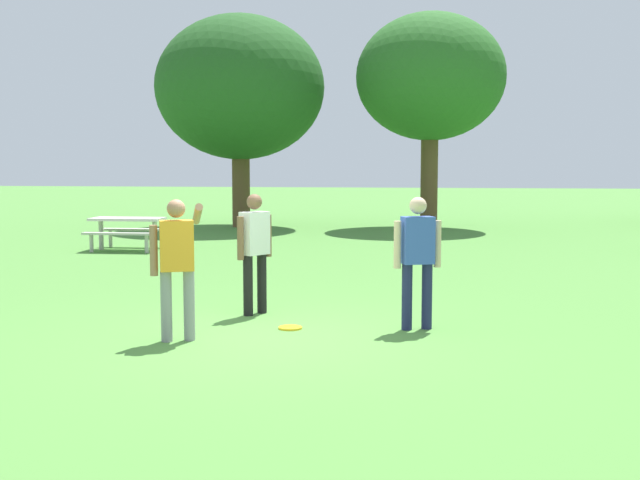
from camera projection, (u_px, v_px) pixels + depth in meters
ground_plane at (264, 339)px, 9.22m from camera, size 120.00×120.00×0.00m
person_thrower at (417, 254)px, 9.65m from camera, size 0.57×0.34×1.64m
person_catcher at (177, 258)px, 9.02m from camera, size 0.58×0.80×1.64m
person_bystander at (255, 246)px, 10.62m from camera, size 0.39×0.53×1.64m
frisbee at (290, 328)px, 9.76m from camera, size 0.30×0.30×0.03m
picnic_table_near at (128, 226)px, 18.70m from camera, size 1.74×1.47×0.77m
tree_tall_left at (240, 88)px, 25.23m from camera, size 5.43×5.43×6.80m
tree_broad_center at (430, 78)px, 24.83m from camera, size 4.72×4.72×6.80m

